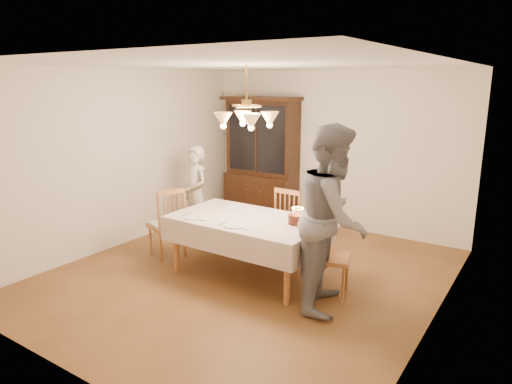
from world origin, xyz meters
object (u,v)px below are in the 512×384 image
Objects in this scene: elderly_woman at (196,194)px; birthday_cake at (297,220)px; china_hutch at (262,161)px; chair_far_side at (294,226)px; dining_table at (247,224)px.

elderly_woman reaches higher than birthday_cake.
china_hutch is at bearing 105.57° from elderly_woman.
chair_far_side is 3.33× the size of birthday_cake.
birthday_cake reaches higher than dining_table.
elderly_woman is at bearing 164.18° from birthday_cake.
dining_table is at bearing -100.46° from chair_far_side.
birthday_cake is at bearing -58.66° from chair_far_side.
china_hutch reaches higher than elderly_woman.
birthday_cake is (1.90, -2.16, -0.22)m from china_hutch.
chair_far_side is at bearing 79.54° from dining_table.
china_hutch reaches higher than chair_far_side.
dining_table is 0.88× the size of china_hutch.
elderly_woman reaches higher than chair_far_side.
dining_table is 2.60m from china_hutch.
elderly_woman is 4.90× the size of birthday_cake.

